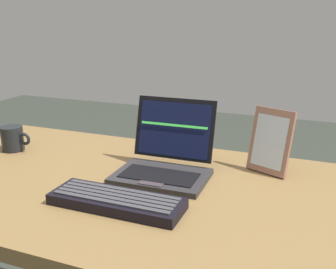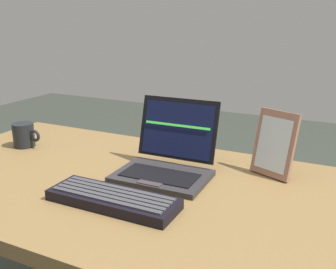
% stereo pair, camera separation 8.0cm
% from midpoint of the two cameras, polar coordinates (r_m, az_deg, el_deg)
% --- Properties ---
extents(desk, '(1.44, 0.77, 0.76)m').
position_cam_midpoint_polar(desk, '(1.17, -3.98, -11.04)').
color(desk, brown).
rests_on(desk, ground).
extents(laptop_front, '(0.27, 0.25, 0.22)m').
position_cam_midpoint_polar(laptop_front, '(1.15, 1.82, -3.94)').
color(laptop_front, '#282629').
rests_on(laptop_front, desk).
extents(external_keyboard, '(0.34, 0.12, 0.03)m').
position_cam_midpoint_polar(external_keyboard, '(0.99, -5.88, -9.54)').
color(external_keyboard, black).
rests_on(external_keyboard, desk).
extents(photo_frame, '(0.14, 0.09, 0.20)m').
position_cam_midpoint_polar(photo_frame, '(1.18, 17.44, -1.42)').
color(photo_frame, '#8F6350').
rests_on(photo_frame, desk).
extents(coffee_mug, '(0.12, 0.08, 0.09)m').
position_cam_midpoint_polar(coffee_mug, '(1.49, -19.17, -0.09)').
color(coffee_mug, black).
rests_on(coffee_mug, desk).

